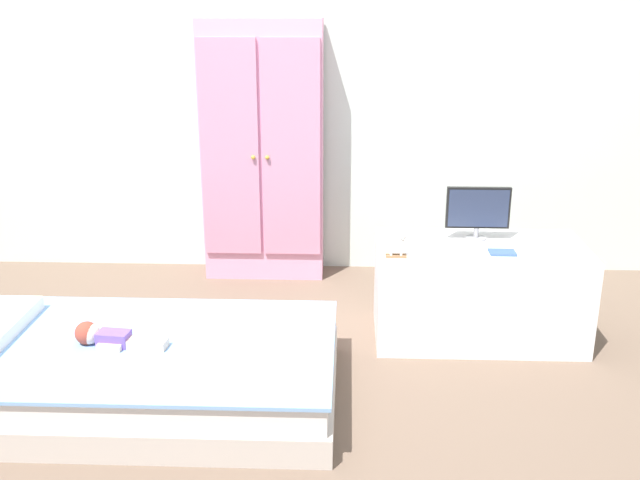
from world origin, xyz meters
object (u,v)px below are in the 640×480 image
at_px(tv_stand, 478,291).
at_px(rocking_horse_toy, 398,246).
at_px(wardrobe, 263,152).
at_px(book_blue, 502,252).
at_px(bed, 132,370).
at_px(doll, 104,336).
at_px(tv_monitor, 478,210).

xyz_separation_m(tv_stand, rocking_horse_toy, (-0.42, -0.18, 0.29)).
relative_size(wardrobe, book_blue, 12.41).
relative_size(bed, tv_stand, 1.71).
distance_m(doll, wardrobe, 1.64).
height_order(tv_stand, book_blue, book_blue).
height_order(wardrobe, rocking_horse_toy, wardrobe).
xyz_separation_m(wardrobe, tv_stand, (1.15, -0.82, -0.52)).
distance_m(wardrobe, book_blue, 1.57).
height_order(bed, book_blue, book_blue).
bearing_deg(rocking_horse_toy, wardrobe, 126.04).
bearing_deg(rocking_horse_toy, tv_stand, 23.92).
bearing_deg(doll, bed, 7.59).
xyz_separation_m(bed, rocking_horse_toy, (1.13, 0.46, 0.41)).
xyz_separation_m(bed, doll, (-0.10, -0.01, 0.16)).
relative_size(wardrobe, tv_monitor, 4.88).
distance_m(bed, doll, 0.19).
relative_size(doll, rocking_horse_toy, 3.36).
relative_size(wardrobe, rocking_horse_toy, 12.94).
relative_size(doll, book_blue, 3.22).
xyz_separation_m(doll, book_blue, (1.73, 0.54, 0.20)).
bearing_deg(tv_monitor, rocking_horse_toy, -145.77).
distance_m(doll, tv_stand, 1.78).
bearing_deg(book_blue, doll, -162.49).
distance_m(tv_stand, tv_monitor, 0.40).
bearing_deg(tv_monitor, wardrobe, 147.18).
height_order(doll, book_blue, book_blue).
distance_m(bed, book_blue, 1.75).
distance_m(bed, wardrobe, 1.65).
bearing_deg(rocking_horse_toy, doll, -158.83).
bearing_deg(doll, tv_stand, 21.87).
bearing_deg(rocking_horse_toy, tv_monitor, 34.23).
bearing_deg(rocking_horse_toy, bed, -157.71).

